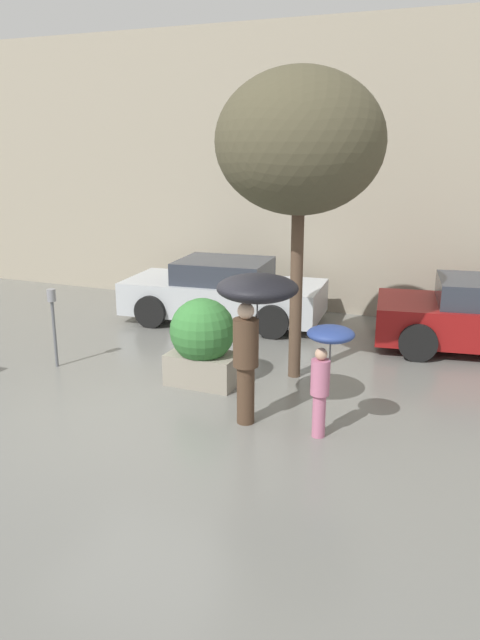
% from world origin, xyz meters
% --- Properties ---
extents(ground_plane, '(40.00, 40.00, 0.00)m').
position_xyz_m(ground_plane, '(0.00, 0.00, 0.00)').
color(ground_plane, slate).
extents(building_facade, '(18.00, 0.30, 6.00)m').
position_xyz_m(building_facade, '(0.00, 6.50, 3.00)').
color(building_facade, '#9E937F').
rests_on(building_facade, ground).
extents(planter_box, '(1.07, 0.99, 1.35)m').
position_xyz_m(planter_box, '(0.25, 1.47, 0.70)').
color(planter_box, gray).
rests_on(planter_box, ground).
extents(person_adult, '(1.04, 1.04, 1.99)m').
position_xyz_m(person_adult, '(1.46, 0.50, 1.59)').
color(person_adult, '#473323').
rests_on(person_adult, ground).
extents(person_child, '(0.58, 0.58, 1.45)m').
position_xyz_m(person_child, '(2.43, 0.43, 1.06)').
color(person_child, '#B76684').
rests_on(person_child, ground).
extents(parked_car_near, '(4.20, 2.26, 1.28)m').
position_xyz_m(parked_car_near, '(-0.89, 4.83, 0.61)').
color(parked_car_near, '#B7BCC1').
rests_on(parked_car_near, ground).
extents(street_tree, '(2.47, 2.47, 4.65)m').
position_xyz_m(street_tree, '(1.44, 2.33, 3.58)').
color(street_tree, brown).
rests_on(street_tree, ground).
extents(parking_meter, '(0.14, 0.14, 1.32)m').
position_xyz_m(parking_meter, '(-2.34, 1.24, 0.94)').
color(parking_meter, '#595B60').
rests_on(parking_meter, ground).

